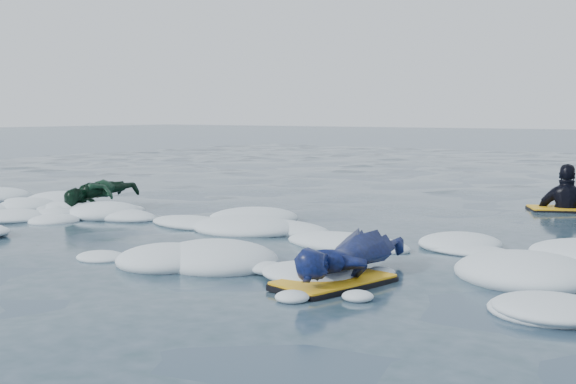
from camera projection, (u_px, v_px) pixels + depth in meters
name	position (u px, v px, depth m)	size (l,w,h in m)	color
ground	(180.00, 256.00, 6.99)	(120.00, 120.00, 0.00)	#1B2E42
foam_band	(247.00, 241.00, 7.82)	(12.00, 3.10, 0.30)	white
prone_woman_unit	(348.00, 259.00, 5.88)	(0.75, 1.55, 0.38)	black
prone_child_unit	(101.00, 196.00, 10.08)	(0.57, 1.18, 0.45)	black
waiting_rider_unit	(567.00, 218.00, 10.03)	(1.17, 0.99, 1.53)	black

